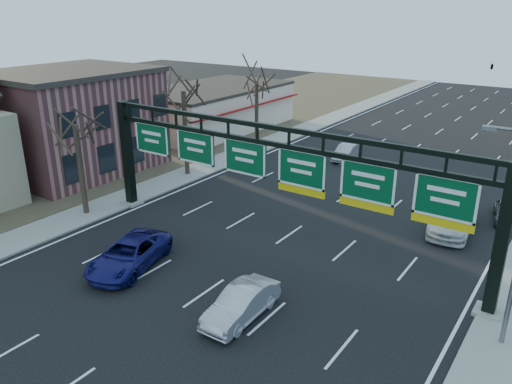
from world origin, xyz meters
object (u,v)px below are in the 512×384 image
Objects in this scene: car_silver_sedan at (241,304)px; car_white_wagon at (453,218)px; car_blue_suv at (129,254)px; sign_gantry at (275,171)px.

car_white_wagon reaches higher than car_silver_sedan.
car_white_wagon is at bearing 33.83° from car_blue_suv.
car_blue_suv is at bearing -128.84° from sign_gantry.
sign_gantry is at bearing -138.38° from car_white_wagon.
sign_gantry is 8.95m from car_blue_suv.
car_blue_suv is 0.96× the size of car_white_wagon.
car_silver_sedan is (2.51, -6.59, -3.91)m from sign_gantry.
car_silver_sedan is at bearing -17.00° from car_blue_suv.
sign_gantry is at bearing 109.83° from car_silver_sedan.
car_blue_suv is at bearing 176.69° from car_silver_sedan.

